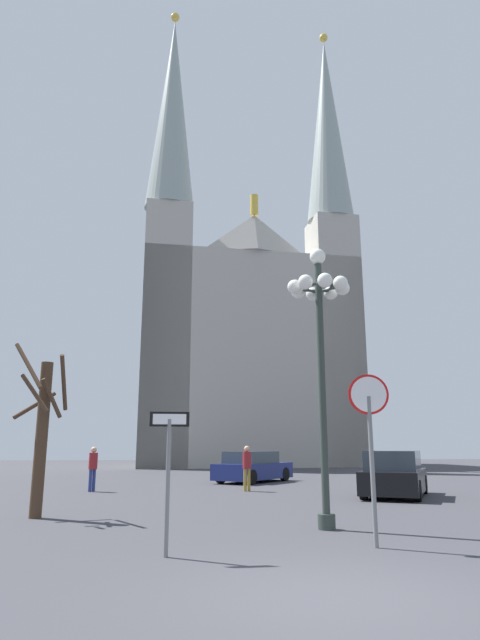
# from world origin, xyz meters

# --- Properties ---
(ground_plane) EXTENTS (120.00, 120.00, 0.00)m
(ground_plane) POSITION_xyz_m (0.00, 0.00, 0.00)
(ground_plane) COLOR #38383D
(cathedral) EXTENTS (19.14, 15.01, 40.62)m
(cathedral) POSITION_xyz_m (3.45, 40.62, 11.46)
(cathedral) COLOR #ADA89E
(cathedral) RESTS_ON ground
(stop_sign) EXTENTS (0.71, 0.15, 2.90)m
(stop_sign) POSITION_xyz_m (1.43, 2.94, 2.01)
(stop_sign) COLOR slate
(stop_sign) RESTS_ON ground
(one_way_arrow_sign) EXTENTS (0.64, 0.07, 2.20)m
(one_way_arrow_sign) POSITION_xyz_m (-2.05, 2.52, 1.39)
(one_way_arrow_sign) COLOR slate
(one_way_arrow_sign) RESTS_ON ground
(street_lamp) EXTENTS (1.42, 1.42, 6.04)m
(street_lamp) POSITION_xyz_m (1.13, 5.00, 4.17)
(street_lamp) COLOR #2D3833
(street_lamp) RESTS_ON ground
(bare_tree) EXTENTS (1.30, 1.59, 4.15)m
(bare_tree) POSITION_xyz_m (-5.25, 7.42, 2.06)
(bare_tree) COLOR #473323
(bare_tree) RESTS_ON ground
(parked_car_near_black) EXTENTS (3.60, 4.62, 1.49)m
(parked_car_near_black) POSITION_xyz_m (5.27, 11.80, 0.70)
(parked_car_near_black) COLOR black
(parked_car_near_black) RESTS_ON ground
(parked_car_far_navy) EXTENTS (4.19, 4.56, 1.39)m
(parked_car_far_navy) POSITION_xyz_m (1.47, 19.53, 0.66)
(parked_car_far_navy) COLOR navy
(parked_car_far_navy) RESTS_ON ground
(pedestrian_walking) EXTENTS (0.32, 0.32, 1.65)m
(pedestrian_walking) POSITION_xyz_m (0.61, 14.53, 1.00)
(pedestrian_walking) COLOR olive
(pedestrian_walking) RESTS_ON ground
(pedestrian_standing) EXTENTS (0.32, 0.32, 1.62)m
(pedestrian_standing) POSITION_xyz_m (-5.14, 14.95, 0.97)
(pedestrian_standing) COLOR navy
(pedestrian_standing) RESTS_ON ground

